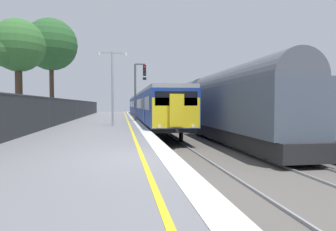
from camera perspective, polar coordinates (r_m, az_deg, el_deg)
The scene contains 7 objects.
ground at distance 9.41m, azimuth 14.00°, elevation -10.82°, with size 17.40×110.00×1.21m.
commuter_train_at_platform at distance 37.88m, azimuth -4.17°, elevation 1.72°, with size 2.83×42.82×3.81m.
freight_train_adjacent_track at distance 40.77m, azimuth 1.18°, elevation 2.20°, with size 2.60×59.62×4.72m.
signal_gantry at distance 28.07m, azimuth -5.61°, elevation 5.66°, with size 1.10×0.24×5.22m.
platform_lamp_mid at distance 21.34m, azimuth -10.35°, elevation 6.25°, with size 2.00×0.20×5.12m.
background_tree_left at distance 29.37m, azimuth -21.19°, elevation 11.97°, with size 4.53×4.53×9.04m.
background_tree_centre at distance 21.72m, azimuth -26.61°, elevation 11.38°, with size 3.31×3.31×6.87m.
Camera 1 is at (-0.92, -8.46, 1.48)m, focal length 32.57 mm.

